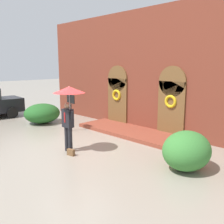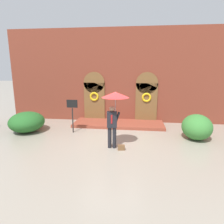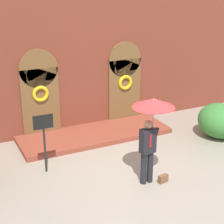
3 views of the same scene
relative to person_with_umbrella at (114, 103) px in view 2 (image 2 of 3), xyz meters
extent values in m
plane|color=gray|center=(-0.14, 0.35, -1.91)|extent=(80.00, 80.00, 0.00)
cube|color=brown|center=(-0.14, 4.55, 0.89)|extent=(14.00, 0.50, 5.60)
cube|color=brown|center=(-1.74, 4.26, -0.71)|extent=(1.30, 0.08, 2.40)
cylinder|color=brown|center=(-1.74, 4.26, 0.49)|extent=(1.30, 0.08, 1.30)
cube|color=brown|center=(1.46, 4.26, -0.71)|extent=(1.30, 0.08, 2.40)
cylinder|color=brown|center=(1.46, 4.26, 0.49)|extent=(1.30, 0.08, 1.30)
torus|color=gold|center=(-1.74, 4.19, -0.36)|extent=(0.56, 0.12, 0.56)
torus|color=gold|center=(1.46, 4.19, -0.36)|extent=(0.56, 0.12, 0.56)
cube|color=brown|center=(-0.14, 3.40, -1.83)|extent=(5.20, 1.80, 0.16)
cylinder|color=black|center=(-0.20, 0.00, -1.46)|extent=(0.16, 0.16, 0.90)
cylinder|color=black|center=(0.00, 0.00, -1.46)|extent=(0.16, 0.16, 0.90)
cube|color=black|center=(-0.10, 0.00, -0.68)|extent=(0.42, 0.27, 0.66)
cube|color=#A51919|center=(-0.10, -0.13, -0.64)|extent=(0.06, 0.01, 0.36)
sphere|color=#A87A5B|center=(-0.10, 0.00, -0.22)|extent=(0.22, 0.22, 0.22)
cylinder|color=black|center=(0.12, 0.00, -0.58)|extent=(0.22, 0.09, 0.46)
cylinder|color=gray|center=(0.03, 0.00, -0.26)|extent=(0.02, 0.02, 0.98)
cone|color=red|center=(0.03, 0.00, 0.34)|extent=(1.10, 1.10, 0.22)
cone|color=white|center=(0.03, 0.00, 0.35)|extent=(0.61, 0.60, 0.20)
cube|color=brown|center=(0.31, -0.20, -1.80)|extent=(0.30, 0.17, 0.22)
cylinder|color=black|center=(-2.36, 1.77, -1.26)|extent=(0.06, 0.06, 1.30)
cube|color=black|center=(-2.36, 1.77, -0.39)|extent=(0.56, 0.03, 0.40)
ellipsoid|color=#235B23|center=(-4.81, 1.63, -1.39)|extent=(1.78, 1.91, 1.04)
ellipsoid|color=#387A33|center=(3.71, 1.55, -1.32)|extent=(1.36, 1.58, 1.18)
camera|label=1|loc=(7.12, -5.01, 1.19)|focal=40.00mm
camera|label=2|loc=(0.88, -7.82, 1.39)|focal=32.00mm
camera|label=3|loc=(-4.81, -7.55, 3.36)|focal=60.00mm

